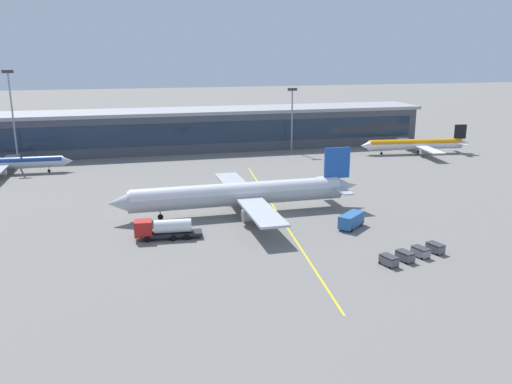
# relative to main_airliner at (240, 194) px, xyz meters

# --- Properties ---
(ground_plane) EXTENTS (700.00, 700.00, 0.00)m
(ground_plane) POSITION_rel_main_airliner_xyz_m (5.53, -4.09, -3.77)
(ground_plane) COLOR slate
(apron_lead_in_line) EXTENTS (7.84, 79.67, 0.01)m
(apron_lead_in_line) POSITION_rel_main_airliner_xyz_m (6.93, -2.09, -3.77)
(apron_lead_in_line) COLOR yellow
(apron_lead_in_line) RESTS_ON ground_plane
(terminal_building) EXTENTS (156.21, 17.52, 12.20)m
(terminal_building) POSITION_rel_main_airliner_xyz_m (-4.94, 69.04, 2.35)
(terminal_building) COLOR #424751
(terminal_building) RESTS_ON ground_plane
(main_airliner) EXTENTS (47.79, 37.94, 11.66)m
(main_airliner) POSITION_rel_main_airliner_xyz_m (0.00, 0.00, 0.00)
(main_airliner) COLOR #B2B7BC
(main_airliner) RESTS_ON ground_plane
(fuel_tanker) EXTENTS (10.96, 3.30, 3.25)m
(fuel_tanker) POSITION_rel_main_airliner_xyz_m (-14.98, -10.60, -2.03)
(fuel_tanker) COLOR #232326
(fuel_tanker) RESTS_ON ground_plane
(lavatory_truck) EXTENTS (5.90, 5.52, 2.50)m
(lavatory_truck) POSITION_rel_main_airliner_xyz_m (16.76, -12.91, -2.35)
(lavatory_truck) COLOR #285B9E
(lavatory_truck) RESTS_ON ground_plane
(baggage_cart_0) EXTENTS (2.26, 2.98, 1.48)m
(baggage_cart_0) POSITION_rel_main_airliner_xyz_m (15.18, -29.64, -2.99)
(baggage_cart_0) COLOR #595B60
(baggage_cart_0) RESTS_ON ground_plane
(baggage_cart_1) EXTENTS (2.26, 2.98, 1.48)m
(baggage_cart_1) POSITION_rel_main_airliner_xyz_m (18.25, -28.72, -2.99)
(baggage_cart_1) COLOR #595B60
(baggage_cart_1) RESTS_ON ground_plane
(baggage_cart_2) EXTENTS (2.26, 2.98, 1.48)m
(baggage_cart_2) POSITION_rel_main_airliner_xyz_m (21.31, -27.79, -2.99)
(baggage_cart_2) COLOR gray
(baggage_cart_2) RESTS_ON ground_plane
(baggage_cart_3) EXTENTS (2.26, 2.98, 1.48)m
(baggage_cart_3) POSITION_rel_main_airliner_xyz_m (24.37, -26.86, -2.99)
(baggage_cart_3) COLOR #595B60
(baggage_cart_3) RESTS_ON ground_plane
(commuter_jet_far) EXTENTS (31.28, 24.85, 7.96)m
(commuter_jet_far) POSITION_rel_main_airliner_xyz_m (-48.72, 45.88, -1.02)
(commuter_jet_far) COLOR #B2B7BC
(commuter_jet_far) RESTS_ON ground_plane
(commuter_jet_near) EXTENTS (33.75, 26.95, 8.41)m
(commuter_jet_near) POSITION_rel_main_airliner_xyz_m (63.23, 45.34, -0.93)
(commuter_jet_near) COLOR white
(commuter_jet_near) RESTS_ON ground_plane
(apron_light_mast_0) EXTENTS (2.80, 0.50, 24.77)m
(apron_light_mast_0) POSITION_rel_main_airliner_xyz_m (-48.08, 57.08, 10.62)
(apron_light_mast_0) COLOR gray
(apron_light_mast_0) RESTS_ON ground_plane
(apron_light_mast_1) EXTENTS (2.80, 0.50, 18.95)m
(apron_light_mast_1) POSITION_rel_main_airliner_xyz_m (28.50, 57.08, 7.59)
(apron_light_mast_1) COLOR gray
(apron_light_mast_1) RESTS_ON ground_plane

